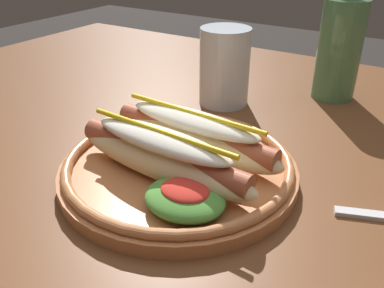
# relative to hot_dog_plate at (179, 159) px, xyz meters

# --- Properties ---
(dining_table) EXTENTS (1.45, 0.99, 0.74)m
(dining_table) POSITION_rel_hot_dog_plate_xyz_m (0.03, 0.08, -0.11)
(dining_table) COLOR brown
(dining_table) RESTS_ON ground_plane
(hot_dog_plate) EXTENTS (0.28, 0.28, 0.08)m
(hot_dog_plate) POSITION_rel_hot_dog_plate_xyz_m (0.00, 0.00, 0.00)
(hot_dog_plate) COLOR #B77042
(hot_dog_plate) RESTS_ON dining_table
(water_cup) EXTENTS (0.08, 0.08, 0.12)m
(water_cup) POSITION_rel_hot_dog_plate_xyz_m (-0.07, 0.23, 0.04)
(water_cup) COLOR silver
(water_cup) RESTS_ON dining_table
(glass_bottle) EXTENTS (0.07, 0.07, 0.23)m
(glass_bottle) POSITION_rel_hot_dog_plate_xyz_m (0.08, 0.36, 0.06)
(glass_bottle) COLOR #4C7F51
(glass_bottle) RESTS_ON dining_table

